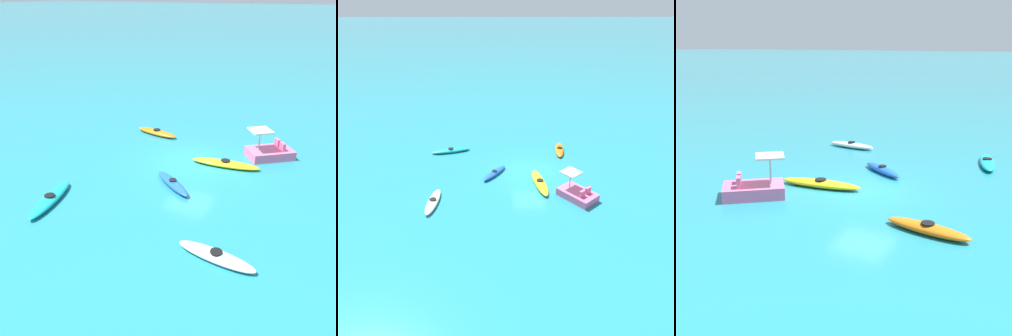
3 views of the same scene
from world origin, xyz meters
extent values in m
plane|color=teal|center=(0.00, 0.00, 0.00)|extent=(600.00, 600.00, 0.00)
ellipsoid|color=white|center=(6.60, 4.03, 0.16)|extent=(0.91, 2.96, 0.32)
cylinder|color=black|center=(6.60, 4.03, 0.35)|extent=(0.46, 0.46, 0.05)
ellipsoid|color=orange|center=(-2.88, -3.73, 0.16)|extent=(1.11, 3.04, 0.32)
cylinder|color=black|center=(-2.88, -3.73, 0.35)|extent=(0.50, 0.50, 0.05)
ellipsoid|color=yellow|center=(-0.52, 1.79, 0.16)|extent=(1.23, 3.66, 0.32)
cylinder|color=black|center=(-0.52, 1.79, 0.35)|extent=(0.54, 0.54, 0.05)
ellipsoid|color=blue|center=(2.70, 0.34, 0.16)|extent=(1.99, 2.59, 0.32)
cylinder|color=black|center=(2.70, 0.34, 0.35)|extent=(0.50, 0.50, 0.05)
ellipsoid|color=#19B7C6|center=(6.51, -3.74, 0.16)|extent=(3.35, 1.55, 0.32)
cylinder|color=black|center=(6.51, -3.74, 0.35)|extent=(0.56, 0.56, 0.05)
cube|color=pink|center=(-2.79, 3.55, 0.25)|extent=(2.69, 2.81, 0.50)
cube|color=pink|center=(-2.91, 4.17, 0.72)|extent=(0.44, 0.40, 0.44)
cube|color=pink|center=(-3.37, 3.79, 0.72)|extent=(0.44, 0.40, 0.44)
cylinder|color=#B2B2B7|center=(-2.34, 3.02, 1.05)|extent=(0.08, 0.08, 1.10)
cube|color=silver|center=(-2.34, 3.02, 1.64)|extent=(1.55, 1.55, 0.08)
camera|label=1|loc=(15.84, 7.12, 8.29)|focal=38.05mm
camera|label=2|loc=(2.28, 20.58, 11.39)|focal=33.11mm
camera|label=3|loc=(-15.77, -7.68, 5.98)|focal=47.12mm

